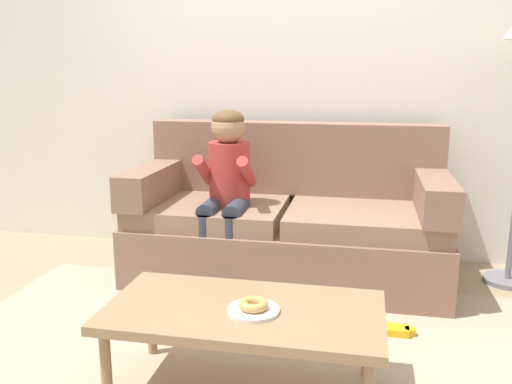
{
  "coord_description": "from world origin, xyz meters",
  "views": [
    {
      "loc": [
        0.56,
        -2.53,
        1.34
      ],
      "look_at": [
        -0.05,
        0.45,
        0.65
      ],
      "focal_mm": 37.89,
      "sensor_mm": 36.0,
      "label": 1
    }
  ],
  "objects_px": {
    "person_child": "(226,180)",
    "donut": "(253,304)",
    "toy_controller": "(393,331)",
    "couch": "(288,224)",
    "coffee_table": "(244,316)"
  },
  "relations": [
    {
      "from": "donut",
      "to": "toy_controller",
      "type": "bearing_deg",
      "value": 49.55
    },
    {
      "from": "person_child",
      "to": "donut",
      "type": "distance_m",
      "value": 1.32
    },
    {
      "from": "person_child",
      "to": "donut",
      "type": "relative_size",
      "value": 9.18
    },
    {
      "from": "toy_controller",
      "to": "couch",
      "type": "bearing_deg",
      "value": 125.38
    },
    {
      "from": "couch",
      "to": "coffee_table",
      "type": "bearing_deg",
      "value": -89.14
    },
    {
      "from": "person_child",
      "to": "toy_controller",
      "type": "bearing_deg",
      "value": -27.54
    },
    {
      "from": "person_child",
      "to": "toy_controller",
      "type": "distance_m",
      "value": 1.32
    },
    {
      "from": "couch",
      "to": "toy_controller",
      "type": "relative_size",
      "value": 8.82
    },
    {
      "from": "person_child",
      "to": "toy_controller",
      "type": "relative_size",
      "value": 4.87
    },
    {
      "from": "coffee_table",
      "to": "toy_controller",
      "type": "distance_m",
      "value": 0.97
    },
    {
      "from": "couch",
      "to": "person_child",
      "type": "relative_size",
      "value": 1.81
    },
    {
      "from": "couch",
      "to": "person_child",
      "type": "xyz_separation_m",
      "value": [
        -0.36,
        -0.21,
        0.32
      ]
    },
    {
      "from": "coffee_table",
      "to": "person_child",
      "type": "distance_m",
      "value": 1.29
    },
    {
      "from": "toy_controller",
      "to": "person_child",
      "type": "bearing_deg",
      "value": 146.3
    },
    {
      "from": "couch",
      "to": "donut",
      "type": "xyz_separation_m",
      "value": [
        0.07,
        -1.43,
        0.07
      ]
    }
  ]
}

